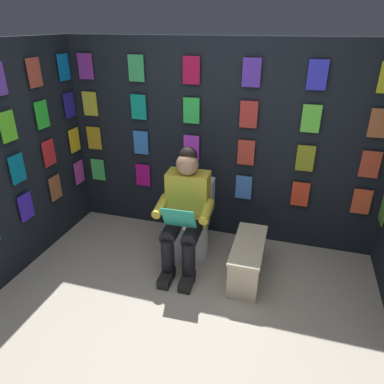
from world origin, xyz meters
The scene contains 6 objects.
ground_plane centered at (0.00, 0.00, 0.00)m, with size 30.00×30.00×0.00m, color #B2A899.
display_wall_back centered at (0.00, -1.74, 1.05)m, with size 3.42×0.14×2.10m.
display_wall_right centered at (1.71, -0.85, 1.05)m, with size 0.14×1.70×2.10m.
toilet centered at (0.17, -1.24, 0.33)m, with size 0.41×0.56×0.77m.
person_reading centered at (0.16, -1.02, 0.60)m, with size 0.54×0.70×1.19m.
comic_longbox_near centered at (-0.47, -0.98, 0.19)m, with size 0.29×0.73×0.38m.
Camera 1 is at (-0.75, 1.80, 2.21)m, focal length 33.34 mm.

